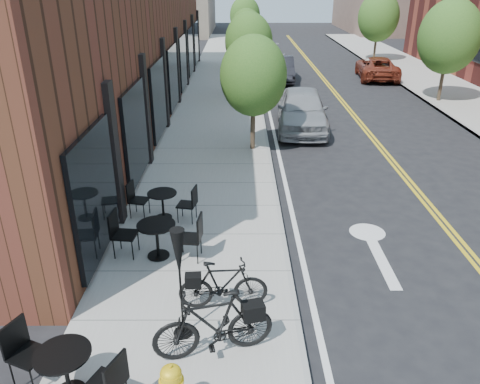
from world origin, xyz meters
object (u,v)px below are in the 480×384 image
object	(u,v)px
bicycle_right	(223,285)
patio_umbrella	(179,261)
bistro_set_a	(65,367)
parked_car_a	(302,110)
bicycle_left	(213,324)
parked_car_far	(377,68)
parked_car_c	(270,58)
bistro_set_c	(163,202)
parked_car_b	(281,69)
bistro_set_b	(157,235)

from	to	relation	value
bicycle_right	patio_umbrella	world-z (taller)	patio_umbrella
bistro_set_a	parked_car_a	size ratio (longest dim) A/B	0.39
bistro_set_a	patio_umbrella	size ratio (longest dim) A/B	0.93
bicycle_right	bistro_set_a	bearing A→B (deg)	128.60
bicycle_left	patio_umbrella	xyz separation A→B (m)	(-0.54, 0.45, 0.85)
bicycle_left	parked_car_a	world-z (taller)	parked_car_a
bistro_set_a	parked_car_far	distance (m)	25.76
bicycle_left	parked_car_c	size ratio (longest dim) A/B	0.39
bistro_set_a	parked_car_far	size ratio (longest dim) A/B	0.39
patio_umbrella	bistro_set_c	bearing A→B (deg)	102.78
bicycle_left	bicycle_right	world-z (taller)	bicycle_left
bistro_set_c	parked_car_far	distance (m)	20.71
parked_car_c	parked_car_far	bearing A→B (deg)	-31.25
bicycle_right	parked_car_c	bearing A→B (deg)	-8.89
bistro_set_c	parked_car_b	size ratio (longest dim) A/B	0.41
bistro_set_b	bistro_set_c	xyz separation A→B (m)	(-0.15, 1.74, -0.06)
bistro_set_c	bistro_set_b	bearing A→B (deg)	-73.90
bistro_set_b	bistro_set_c	world-z (taller)	bistro_set_b
patio_umbrella	parked_car_far	size ratio (longest dim) A/B	0.43
parked_car_a	parked_car_c	bearing A→B (deg)	96.15
patio_umbrella	bicycle_left	bearing A→B (deg)	-40.10
patio_umbrella	bistro_set_b	bearing A→B (deg)	108.34
bicycle_left	parked_car_far	size ratio (longest dim) A/B	0.41
bistro_set_c	parked_car_a	xyz separation A→B (m)	(4.35, 7.80, 0.24)
patio_umbrella	parked_car_a	distance (m)	12.43
bistro_set_c	patio_umbrella	distance (m)	4.34
parked_car_far	bistro_set_c	bearing A→B (deg)	67.47
bistro_set_b	bicycle_left	bearing A→B (deg)	-58.70
bistro_set_c	patio_umbrella	size ratio (longest dim) A/B	0.86
bistro_set_b	bistro_set_c	distance (m)	1.75
bicycle_left	patio_umbrella	distance (m)	1.10
bistro_set_c	parked_car_far	size ratio (longest dim) A/B	0.36
patio_umbrella	parked_car_far	xyz separation A→B (m)	(9.15, 22.22, -0.89)
bistro_set_b	parked_car_a	distance (m)	10.43
patio_umbrella	parked_car_a	size ratio (longest dim) A/B	0.42
bicycle_right	parked_car_c	world-z (taller)	parked_car_c
bicycle_left	parked_car_far	world-z (taller)	parked_car_far
parked_car_a	bistro_set_a	bearing A→B (deg)	-106.14
parked_car_c	parked_car_far	distance (m)	7.11
bistro_set_b	parked_car_b	size ratio (longest dim) A/B	0.46
parked_car_a	parked_car_far	size ratio (longest dim) A/B	1.02
bistro_set_b	parked_car_c	xyz separation A→B (m)	(3.75, 23.34, 0.07)
bicycle_right	parked_car_c	xyz separation A→B (m)	(2.30, 25.02, 0.10)
bistro_set_a	parked_car_c	world-z (taller)	parked_car_c
bistro_set_b	parked_car_c	bearing A→B (deg)	87.09
patio_umbrella	parked_car_far	bearing A→B (deg)	67.63
bicycle_left	bistro_set_b	size ratio (longest dim) A/B	1.01
parked_car_a	parked_car_far	distance (m)	11.78
bistro_set_b	parked_car_c	size ratio (longest dim) A/B	0.39
bicycle_right	bistro_set_a	size ratio (longest dim) A/B	0.87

